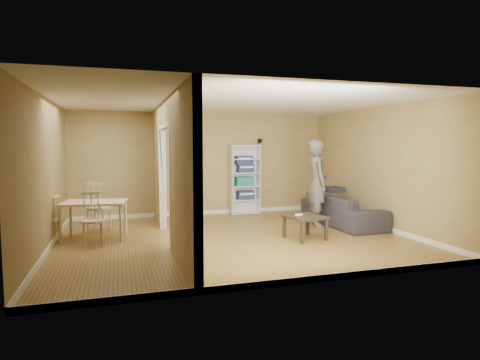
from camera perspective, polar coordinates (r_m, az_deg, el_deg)
name	(u,v)px	position (r m, az deg, el deg)	size (l,w,h in m)	color
room_shell	(233,171)	(7.62, -1.00, 1.33)	(6.50, 6.50, 6.50)	olive
partition	(169,172)	(7.38, -10.00, 1.14)	(0.22, 5.50, 2.60)	tan
wall_speaker	(260,141)	(10.63, 2.84, 5.60)	(0.10, 0.10, 0.10)	black
sofa	(342,205)	(9.30, 14.29, -3.49)	(0.99, 2.30, 0.88)	black
person	(318,176)	(8.91, 11.01, 0.60)	(0.64, 0.81, 2.24)	slate
bookshelf	(244,179)	(10.43, 0.63, 0.10)	(0.75, 0.33, 1.79)	white
paper_box_navy_a	(245,195)	(10.44, 0.76, -2.14)	(0.42, 0.28, 0.22)	navy
paper_box_teal	(244,181)	(10.39, 0.60, -0.19)	(0.45, 0.30, 0.23)	#0E8789
paper_box_navy_b	(245,168)	(10.37, 0.75, 1.67)	(0.40, 0.26, 0.21)	navy
paper_box_navy_c	(244,160)	(10.35, 0.55, 2.92)	(0.43, 0.28, 0.22)	#211F4D
coffee_table	(305,219)	(7.73, 9.25, -5.57)	(0.67, 0.67, 0.45)	#2C231A
game_controller	(299,215)	(7.75, 8.36, -4.90)	(0.14, 0.04, 0.03)	white
dining_table	(94,205)	(8.11, -20.00, -3.43)	(1.15, 0.77, 0.72)	beige
chair_left	(47,219)	(8.16, -25.74, -4.99)	(0.40, 0.40, 0.88)	tan
chair_near	(92,219)	(7.60, -20.27, -5.26)	(0.44, 0.44, 0.95)	tan
chair_far	(99,207)	(8.76, -19.48, -3.60)	(0.48, 0.48, 1.04)	tan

